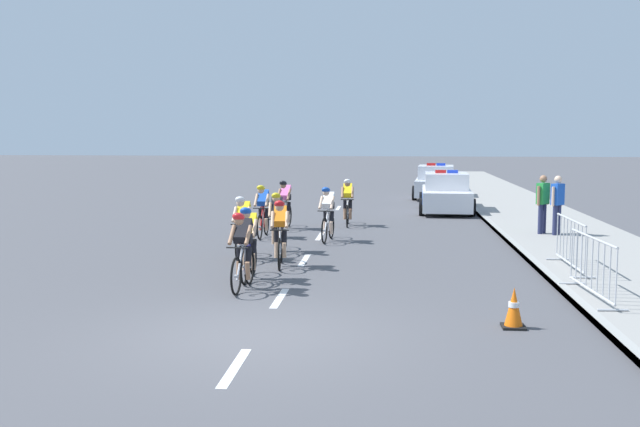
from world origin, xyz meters
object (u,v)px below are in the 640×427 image
at_px(cyclist_fifth, 277,221).
at_px(cyclist_sixth, 328,213).
at_px(cyclist_third, 280,232).
at_px(cyclist_eighth, 285,204).
at_px(cyclist_fourth, 243,226).
at_px(crowd_barrier_front, 592,267).
at_px(police_car_nearest, 446,194).
at_px(spectator_middle, 543,200).
at_px(crowd_barrier_middle, 570,244).
at_px(cyclist_lead, 243,250).
at_px(police_car_second, 436,183).
at_px(traffic_cone_near, 514,308).
at_px(cyclist_ninth, 348,201).
at_px(spectator_closest, 557,201).
at_px(cyclist_second, 248,242).
at_px(cyclist_seventh, 263,210).

height_order(cyclist_fifth, cyclist_sixth, same).
xyz_separation_m(cyclist_third, cyclist_eighth, (-0.79, 6.46, 0.00)).
xyz_separation_m(cyclist_fourth, crowd_barrier_front, (7.02, -3.93, -0.14)).
relative_size(police_car_nearest, spectator_middle, 2.67).
bearing_deg(crowd_barrier_middle, crowd_barrier_front, -95.78).
bearing_deg(cyclist_eighth, cyclist_lead, -87.26).
xyz_separation_m(cyclist_sixth, crowd_barrier_front, (5.24, -6.99, -0.14)).
bearing_deg(cyclist_lead, crowd_barrier_front, -4.83).
relative_size(cyclist_eighth, police_car_second, 0.38).
xyz_separation_m(cyclist_fourth, cyclist_sixth, (1.78, 3.06, 0.00)).
distance_m(cyclist_lead, cyclist_sixth, 6.55).
relative_size(crowd_barrier_front, crowd_barrier_middle, 1.00).
height_order(cyclist_third, traffic_cone_near, cyclist_third).
height_order(cyclist_ninth, spectator_closest, spectator_closest).
bearing_deg(police_car_second, spectator_middle, -80.08).
xyz_separation_m(cyclist_fifth, police_car_nearest, (4.97, 9.79, -0.11)).
xyz_separation_m(cyclist_fifth, cyclist_eighth, (-0.41, 4.44, 0.00)).
bearing_deg(cyclist_third, cyclist_sixth, 79.28).
bearing_deg(cyclist_fourth, crowd_barrier_front, -29.26).
height_order(cyclist_second, cyclist_sixth, same).
height_order(cyclist_seventh, police_car_nearest, police_car_nearest).
distance_m(cyclist_eighth, spectator_closest, 8.09).
bearing_deg(cyclist_seventh, cyclist_second, -83.11).
distance_m(cyclist_fourth, crowd_barrier_middle, 7.39).
height_order(cyclist_second, spectator_middle, spectator_middle).
bearing_deg(crowd_barrier_front, crowd_barrier_middle, 84.22).
bearing_deg(spectator_middle, cyclist_ninth, 158.72).
relative_size(cyclist_seventh, cyclist_ninth, 1.00).
relative_size(cyclist_second, cyclist_fourth, 1.00).
bearing_deg(cyclist_ninth, cyclist_seventh, -128.19).
xyz_separation_m(cyclist_sixth, traffic_cone_near, (3.60, -8.78, -0.48)).
xyz_separation_m(cyclist_eighth, cyclist_ninth, (1.90, 0.95, 0.00)).
xyz_separation_m(cyclist_fourth, cyclist_eighth, (0.24, 5.56, 0.00)).
height_order(cyclist_second, crowd_barrier_middle, cyclist_second).
bearing_deg(cyclist_ninth, traffic_cone_near, -75.15).
bearing_deg(cyclist_fifth, cyclist_ninth, 74.57).
bearing_deg(crowd_barrier_front, cyclist_second, 166.78).
bearing_deg(traffic_cone_near, police_car_second, 89.41).
distance_m(cyclist_lead, cyclist_eighth, 8.97).
bearing_deg(spectator_middle, cyclist_fifth, -156.11).
relative_size(cyclist_fifth, traffic_cone_near, 2.69).
distance_m(cyclist_third, crowd_barrier_front, 6.72).
xyz_separation_m(cyclist_third, crowd_barrier_middle, (6.27, -0.30, -0.14)).
xyz_separation_m(cyclist_seventh, spectator_closest, (8.32, 0.45, 0.30)).
bearing_deg(cyclist_ninth, cyclist_lead, -98.44).
xyz_separation_m(crowd_barrier_front, spectator_middle, (0.81, 8.23, 0.44)).
height_order(cyclist_second, cyclist_fifth, same).
bearing_deg(cyclist_third, cyclist_second, -105.88).
relative_size(cyclist_third, cyclist_ninth, 1.00).
distance_m(cyclist_fourth, cyclist_seventh, 3.63).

